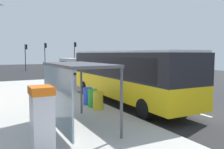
# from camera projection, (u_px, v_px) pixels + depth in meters

# --- Properties ---
(ground_plane) EXTENTS (56.00, 92.00, 0.04)m
(ground_plane) POSITION_uv_depth(u_px,v_px,m) (84.00, 82.00, 25.39)
(ground_plane) COLOR #262628
(sidewalk_platform) EXTENTS (6.20, 30.00, 0.18)m
(sidewalk_platform) POSITION_uv_depth(u_px,v_px,m) (52.00, 113.00, 11.83)
(sidewalk_platform) COLOR beige
(sidewalk_platform) RESTS_ON ground
(lane_stripe_seg_1) EXTENTS (0.16, 2.20, 0.01)m
(lane_stripe_seg_1) POSITION_uv_depth(u_px,v_px,m) (194.00, 112.00, 12.31)
(lane_stripe_seg_1) COLOR silver
(lane_stripe_seg_1) RESTS_ON ground
(lane_stripe_seg_2) EXTENTS (0.16, 2.20, 0.01)m
(lane_stripe_seg_2) POSITION_uv_depth(u_px,v_px,m) (139.00, 97.00, 16.71)
(lane_stripe_seg_2) COLOR silver
(lane_stripe_seg_2) RESTS_ON ground
(lane_stripe_seg_3) EXTENTS (0.16, 2.20, 0.01)m
(lane_stripe_seg_3) POSITION_uv_depth(u_px,v_px,m) (107.00, 88.00, 21.11)
(lane_stripe_seg_3) COLOR silver
(lane_stripe_seg_3) RESTS_ON ground
(lane_stripe_seg_4) EXTENTS (0.16, 2.20, 0.01)m
(lane_stripe_seg_4) POSITION_uv_depth(u_px,v_px,m) (86.00, 82.00, 25.50)
(lane_stripe_seg_4) COLOR silver
(lane_stripe_seg_4) RESTS_ON ground
(lane_stripe_seg_5) EXTENTS (0.16, 2.20, 0.01)m
(lane_stripe_seg_5) POSITION_uv_depth(u_px,v_px,m) (72.00, 78.00, 29.90)
(lane_stripe_seg_5) COLOR silver
(lane_stripe_seg_5) RESTS_ON ground
(lane_stripe_seg_6) EXTENTS (0.16, 2.20, 0.01)m
(lane_stripe_seg_6) POSITION_uv_depth(u_px,v_px,m) (61.00, 74.00, 34.30)
(lane_stripe_seg_6) COLOR silver
(lane_stripe_seg_6) RESTS_ON ground
(lane_stripe_seg_7) EXTENTS (0.16, 2.20, 0.01)m
(lane_stripe_seg_7) POSITION_uv_depth(u_px,v_px,m) (52.00, 72.00, 38.69)
(lane_stripe_seg_7) COLOR silver
(lane_stripe_seg_7) RESTS_ON ground
(bus) EXTENTS (2.65, 11.04, 3.21)m
(bus) POSITION_uv_depth(u_px,v_px,m) (125.00, 73.00, 14.57)
(bus) COLOR yellow
(bus) RESTS_ON ground
(white_van) EXTENTS (2.06, 5.21, 2.30)m
(white_van) POSITION_uv_depth(u_px,v_px,m) (70.00, 65.00, 36.32)
(white_van) COLOR silver
(white_van) RESTS_ON ground
(sedan_near) EXTENTS (1.92, 4.44, 1.52)m
(sedan_near) POSITION_uv_depth(u_px,v_px,m) (60.00, 66.00, 41.97)
(sedan_near) COLOR navy
(sedan_near) RESTS_ON ground
(ticket_machine) EXTENTS (0.66, 0.76, 1.94)m
(ticket_machine) POSITION_uv_depth(u_px,v_px,m) (42.00, 118.00, 6.90)
(ticket_machine) COLOR silver
(ticket_machine) RESTS_ON sidewalk_platform
(recycling_bin_yellow) EXTENTS (0.52, 0.52, 0.95)m
(recycling_bin_yellow) POSITION_uv_depth(u_px,v_px,m) (98.00, 100.00, 12.19)
(recycling_bin_yellow) COLOR yellow
(recycling_bin_yellow) RESTS_ON sidewalk_platform
(recycling_bin_green) EXTENTS (0.52, 0.52, 0.95)m
(recycling_bin_green) POSITION_uv_depth(u_px,v_px,m) (93.00, 98.00, 12.80)
(recycling_bin_green) COLOR green
(recycling_bin_green) RESTS_ON sidewalk_platform
(recycling_bin_blue) EXTENTS (0.52, 0.52, 0.95)m
(recycling_bin_blue) POSITION_uv_depth(u_px,v_px,m) (88.00, 96.00, 13.42)
(recycling_bin_blue) COLOR blue
(recycling_bin_blue) RESTS_ON sidewalk_platform
(traffic_light_near_side) EXTENTS (0.49, 0.28, 5.19)m
(traffic_light_near_side) POSITION_uv_depth(u_px,v_px,m) (75.00, 51.00, 44.10)
(traffic_light_near_side) COLOR #2D2D2D
(traffic_light_near_side) RESTS_ON ground
(traffic_light_far_side) EXTENTS (0.49, 0.28, 4.66)m
(traffic_light_far_side) POSITION_uv_depth(u_px,v_px,m) (26.00, 53.00, 40.81)
(traffic_light_far_side) COLOR #2D2D2D
(traffic_light_far_side) RESTS_ON ground
(traffic_light_median) EXTENTS (0.49, 0.28, 4.99)m
(traffic_light_median) POSITION_uv_depth(u_px,v_px,m) (45.00, 52.00, 43.13)
(traffic_light_median) COLOR #2D2D2D
(traffic_light_median) RESTS_ON ground
(bus_shelter) EXTENTS (1.80, 4.00, 2.50)m
(bus_shelter) POSITION_uv_depth(u_px,v_px,m) (70.00, 79.00, 9.02)
(bus_shelter) COLOR #4C4C51
(bus_shelter) RESTS_ON sidewalk_platform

